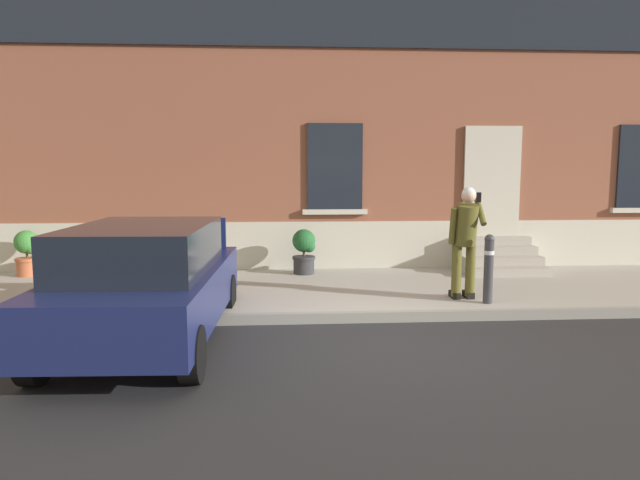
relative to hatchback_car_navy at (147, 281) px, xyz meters
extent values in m
plane|color=#232326|center=(2.79, -0.13, -0.79)|extent=(80.00, 80.00, 0.00)
cube|color=#99968E|center=(2.79, 2.67, -0.71)|extent=(24.00, 3.60, 0.15)
cube|color=gray|center=(2.79, 0.81, -0.71)|extent=(24.00, 0.12, 0.15)
cube|color=brown|center=(2.79, 5.17, 2.96)|extent=(24.00, 1.40, 7.50)
cube|color=#BCB7A8|center=(2.79, 4.45, -0.24)|extent=(24.00, 0.08, 1.10)
cube|color=black|center=(5.94, 4.44, 1.05)|extent=(1.00, 0.08, 2.10)
cube|color=#BCB7A8|center=(5.94, 4.42, 1.10)|extent=(1.16, 0.06, 2.24)
cube|color=black|center=(2.74, 4.44, 1.41)|extent=(1.10, 0.06, 1.70)
cube|color=#BCB7A8|center=(2.74, 4.41, 0.51)|extent=(1.30, 0.12, 0.10)
cube|color=black|center=(2.79, 4.44, 4.41)|extent=(16.80, 0.06, 1.40)
cube|color=#9E998E|center=(5.94, 3.35, -0.56)|extent=(1.54, 0.32, 0.16)
cube|color=#9E998E|center=(5.94, 3.67, -0.48)|extent=(1.54, 0.32, 0.32)
cube|color=#9E998E|center=(5.94, 3.99, -0.40)|extent=(1.54, 0.32, 0.48)
cube|color=#9E998E|center=(5.94, 4.31, -0.32)|extent=(1.54, 0.32, 0.64)
cube|color=#161E4C|center=(0.00, 0.02, -0.17)|extent=(1.90, 4.07, 0.64)
cube|color=black|center=(-0.01, -0.13, 0.43)|extent=(1.63, 2.46, 0.56)
cube|color=black|center=(0.08, 2.03, -0.39)|extent=(1.67, 0.16, 0.20)
cube|color=yellow|center=(0.08, 2.03, -0.21)|extent=(0.52, 0.04, 0.12)
cube|color=#B21414|center=(-0.68, 2.06, 0.05)|extent=(0.16, 0.05, 0.18)
cube|color=#B21414|center=(0.83, 2.00, 0.05)|extent=(0.16, 0.05, 0.18)
cube|color=#161E4C|center=(0.07, 1.77, 0.33)|extent=(1.49, 0.12, 0.60)
cylinder|color=black|center=(-0.85, -1.35, -0.49)|extent=(0.22, 0.61, 0.60)
cylinder|color=black|center=(0.74, -1.41, -0.49)|extent=(0.22, 0.61, 0.60)
cylinder|color=black|center=(-0.74, 1.45, -0.49)|extent=(0.22, 0.61, 0.60)
cylinder|color=black|center=(0.85, 1.39, -0.49)|extent=(0.22, 0.61, 0.60)
cylinder|color=#333338|center=(4.75, 1.22, -0.16)|extent=(0.14, 0.14, 0.95)
sphere|color=#333338|center=(4.75, 1.22, 0.33)|extent=(0.15, 0.15, 0.15)
cylinder|color=silver|center=(4.75, 1.22, 0.13)|extent=(0.15, 0.15, 0.06)
cylinder|color=#514C1E|center=(4.37, 1.54, -0.19)|extent=(0.15, 0.15, 0.82)
cube|color=black|center=(4.37, 1.60, -0.59)|extent=(0.12, 0.28, 0.10)
cylinder|color=#514C1E|center=(4.59, 1.54, -0.19)|extent=(0.15, 0.15, 0.82)
cube|color=black|center=(4.59, 1.60, -0.59)|extent=(0.12, 0.28, 0.10)
cylinder|color=#514C1E|center=(4.48, 1.49, 0.53)|extent=(0.34, 0.45, 0.67)
sphere|color=tan|center=(4.48, 1.40, 0.97)|extent=(0.22, 0.22, 0.22)
sphere|color=silver|center=(4.48, 1.40, 1.00)|extent=(0.21, 0.21, 0.21)
cylinder|color=#514C1E|center=(4.26, 1.44, 0.51)|extent=(0.09, 0.19, 0.57)
cylinder|color=#514C1E|center=(4.68, 1.44, 0.73)|extent=(0.09, 0.41, 0.42)
cube|color=black|center=(4.63, 1.38, 0.95)|extent=(0.07, 0.02, 0.15)
cylinder|color=#B25B38|center=(-3.12, 4.02, -0.47)|extent=(0.40, 0.40, 0.34)
cylinder|color=#B25B38|center=(-3.12, 4.02, -0.33)|extent=(0.44, 0.44, 0.05)
cylinder|color=#47331E|center=(-3.12, 4.02, -0.18)|extent=(0.04, 0.04, 0.24)
sphere|color=#387F33|center=(-3.12, 4.02, 0.00)|extent=(0.44, 0.44, 0.44)
sphere|color=#387F33|center=(-3.02, 3.97, -0.10)|extent=(0.24, 0.24, 0.24)
cylinder|color=beige|center=(-0.51, 3.98, -0.47)|extent=(0.40, 0.40, 0.34)
cylinder|color=beige|center=(-0.51, 3.98, -0.33)|extent=(0.44, 0.44, 0.05)
cylinder|color=#47331E|center=(-0.51, 3.98, -0.18)|extent=(0.04, 0.04, 0.24)
sphere|color=#4C843D|center=(-0.51, 3.98, 0.00)|extent=(0.44, 0.44, 0.44)
sphere|color=#4C843D|center=(-0.41, 3.93, -0.10)|extent=(0.24, 0.24, 0.24)
cylinder|color=#2D2D30|center=(2.09, 3.87, -0.47)|extent=(0.40, 0.40, 0.34)
cylinder|color=#2D2D30|center=(2.09, 3.87, -0.33)|extent=(0.44, 0.44, 0.05)
cylinder|color=#47331E|center=(2.09, 3.87, -0.18)|extent=(0.04, 0.04, 0.24)
sphere|color=#1E5628|center=(2.09, 3.87, 0.00)|extent=(0.44, 0.44, 0.44)
sphere|color=#1E5628|center=(2.19, 3.82, -0.10)|extent=(0.24, 0.24, 0.24)
camera|label=1|loc=(1.64, -7.21, 1.39)|focal=32.79mm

